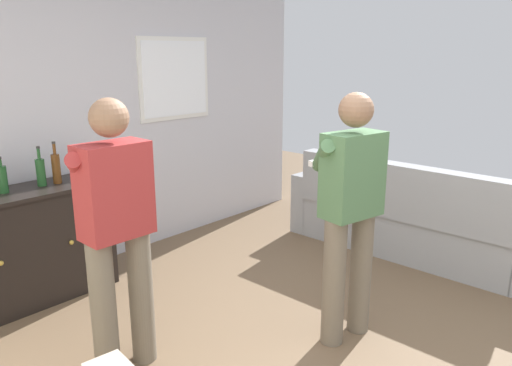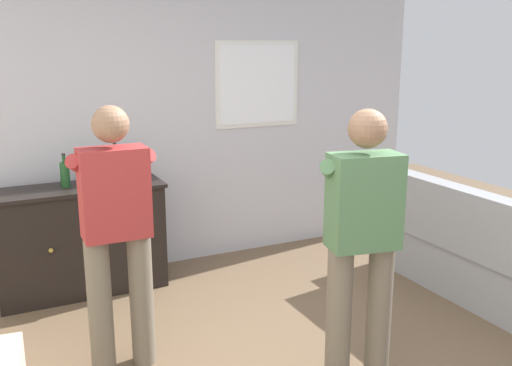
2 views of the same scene
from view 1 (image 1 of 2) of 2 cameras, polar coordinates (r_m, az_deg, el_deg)
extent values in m
cube|color=silver|center=(4.75, -17.94, 7.85)|extent=(5.20, 0.12, 2.80)
cube|color=silver|center=(5.17, -9.30, 11.68)|extent=(0.87, 0.02, 0.81)
cube|color=white|center=(5.16, -9.27, 11.68)|extent=(0.79, 0.03, 0.73)
cube|color=gray|center=(5.07, 16.75, -5.51)|extent=(0.55, 2.08, 0.42)
cube|color=gray|center=(4.76, 16.08, -0.93)|extent=(0.18, 2.08, 0.51)
cube|color=gray|center=(5.58, 6.46, -1.91)|extent=(0.55, 0.18, 0.64)
cube|color=orange|center=(4.89, 16.70, -1.46)|extent=(0.20, 0.42, 0.36)
cube|color=black|center=(4.28, -24.90, -6.91)|extent=(1.32, 0.44, 0.87)
cube|color=black|center=(4.14, -25.58, -1.09)|extent=(1.36, 0.48, 0.03)
sphere|color=#B79338|center=(3.97, -27.12, -8.16)|extent=(0.04, 0.04, 0.04)
sphere|color=#B79338|center=(4.16, -20.32, -6.39)|extent=(0.04, 0.04, 0.04)
cylinder|color=#1E4C23|center=(4.13, -27.02, 0.34)|extent=(0.07, 0.07, 0.20)
cylinder|color=#1E4C23|center=(4.10, -27.23, 2.08)|extent=(0.03, 0.03, 0.06)
cylinder|color=#1E4C23|center=(4.22, -23.38, 1.12)|extent=(0.07, 0.07, 0.21)
cylinder|color=#1E4C23|center=(4.19, -23.59, 3.07)|extent=(0.02, 0.02, 0.08)
cylinder|color=#262626|center=(4.18, -23.66, 3.74)|extent=(0.03, 0.03, 0.02)
cylinder|color=#593314|center=(4.25, -21.86, 1.51)|extent=(0.07, 0.07, 0.23)
cylinder|color=#593314|center=(4.22, -22.07, 3.61)|extent=(0.02, 0.02, 0.09)
cylinder|color=#262626|center=(4.21, -22.13, 4.30)|extent=(0.03, 0.03, 0.02)
cylinder|color=#6B6051|center=(3.16, -17.00, -13.89)|extent=(0.15, 0.15, 0.88)
cylinder|color=#6B6051|center=(3.27, -12.99, -12.51)|extent=(0.15, 0.15, 0.88)
cube|color=#9E2D2D|center=(2.95, -15.87, -0.82)|extent=(0.40, 0.23, 0.55)
sphere|color=#8C664C|center=(2.87, -16.46, 7.18)|extent=(0.22, 0.22, 0.22)
cylinder|color=#9E2D2D|center=(3.01, -19.48, 1.34)|extent=(0.33, 0.40, 0.29)
cylinder|color=#9E2D2D|center=(3.11, -15.75, 2.09)|extent=(0.32, 0.41, 0.29)
cube|color=white|center=(3.21, -18.88, 0.68)|extent=(0.15, 0.04, 0.04)
cylinder|color=#6B6051|center=(3.40, 8.88, -11.16)|extent=(0.15, 0.15, 0.88)
cylinder|color=#6B6051|center=(3.58, 11.86, -9.96)|extent=(0.15, 0.15, 0.88)
cube|color=#4C754C|center=(3.25, 11.00, 0.91)|extent=(0.44, 0.29, 0.55)
sphere|color=#8C664C|center=(3.18, 11.37, 8.19)|extent=(0.22, 0.22, 0.22)
cylinder|color=#4C754C|center=(3.25, 7.65, 3.06)|extent=(0.38, 0.36, 0.29)
cylinder|color=#4C754C|center=(3.41, 10.43, 3.51)|extent=(0.26, 0.43, 0.29)
cube|color=white|center=(3.46, 7.13, 2.35)|extent=(0.15, 0.07, 0.04)
camera|label=2|loc=(1.20, 92.20, 3.99)|focal=40.00mm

